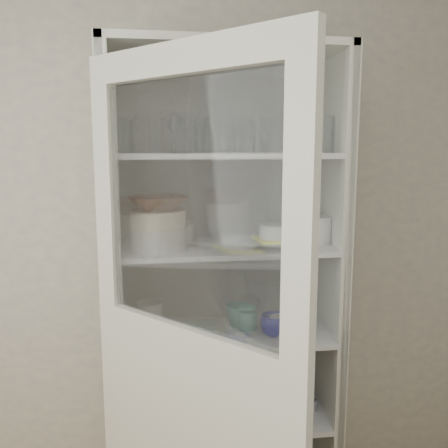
# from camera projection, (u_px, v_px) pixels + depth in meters

# --- Properties ---
(wall_back) EXTENTS (3.60, 0.02, 2.60)m
(wall_back) POSITION_uv_depth(u_px,v_px,m) (176.00, 228.00, 2.28)
(wall_back) COLOR #ABA7A1
(wall_back) RESTS_ON ground
(pantry_cabinet) EXTENTS (1.00, 0.45, 2.10)m
(pantry_cabinet) POSITION_uv_depth(u_px,v_px,m) (222.00, 309.00, 2.20)
(pantry_cabinet) COLOR silver
(pantry_cabinet) RESTS_ON floor
(cupboard_door) EXTENTS (0.64, 0.68, 2.00)m
(cupboard_door) POSITION_uv_depth(u_px,v_px,m) (190.00, 392.00, 1.59)
(cupboard_door) COLOR silver
(cupboard_door) RESTS_ON floor
(tumbler_0) EXTENTS (0.08, 0.08, 0.13)m
(tumbler_0) POSITION_uv_depth(u_px,v_px,m) (124.00, 136.00, 1.85)
(tumbler_0) COLOR silver
(tumbler_0) RESTS_ON shelf_glass
(tumbler_1) EXTENTS (0.07, 0.07, 0.13)m
(tumbler_1) POSITION_uv_depth(u_px,v_px,m) (124.00, 137.00, 1.83)
(tumbler_1) COLOR silver
(tumbler_1) RESTS_ON shelf_glass
(tumbler_2) EXTENTS (0.08, 0.08, 0.15)m
(tumbler_2) POSITION_uv_depth(u_px,v_px,m) (182.00, 134.00, 1.87)
(tumbler_2) COLOR silver
(tumbler_2) RESTS_ON shelf_glass
(tumbler_3) EXTENTS (0.08, 0.08, 0.14)m
(tumbler_3) POSITION_uv_depth(u_px,v_px,m) (260.00, 136.00, 1.91)
(tumbler_3) COLOR silver
(tumbler_3) RESTS_ON shelf_glass
(tumbler_4) EXTENTS (0.08, 0.08, 0.14)m
(tumbler_4) POSITION_uv_depth(u_px,v_px,m) (262.00, 136.00, 1.92)
(tumbler_4) COLOR silver
(tumbler_4) RESTS_ON shelf_glass
(tumbler_5) EXTENTS (0.09, 0.09, 0.15)m
(tumbler_5) POSITION_uv_depth(u_px,v_px,m) (308.00, 134.00, 1.94)
(tumbler_5) COLOR silver
(tumbler_5) RESTS_ON shelf_glass
(tumbler_6) EXTENTS (0.08, 0.08, 0.15)m
(tumbler_6) POSITION_uv_depth(u_px,v_px,m) (326.00, 135.00, 1.96)
(tumbler_6) COLOR silver
(tumbler_6) RESTS_ON shelf_glass
(tumbler_7) EXTENTS (0.10, 0.10, 0.14)m
(tumbler_7) POSITION_uv_depth(u_px,v_px,m) (126.00, 135.00, 1.93)
(tumbler_7) COLOR silver
(tumbler_7) RESTS_ON shelf_glass
(tumbler_8) EXTENTS (0.08, 0.08, 0.13)m
(tumbler_8) POSITION_uv_depth(u_px,v_px,m) (182.00, 137.00, 1.98)
(tumbler_8) COLOR silver
(tumbler_8) RESTS_ON shelf_glass
(tumbler_9) EXTENTS (0.07, 0.07, 0.14)m
(tumbler_9) POSITION_uv_depth(u_px,v_px,m) (203.00, 137.00, 2.03)
(tumbler_9) COLOR silver
(tumbler_9) RESTS_ON shelf_glass
(tumbler_10) EXTENTS (0.08, 0.08, 0.13)m
(tumbler_10) POSITION_uv_depth(u_px,v_px,m) (234.00, 138.00, 1.99)
(tumbler_10) COLOR silver
(tumbler_10) RESTS_ON shelf_glass
(goblet_0) EXTENTS (0.08, 0.08, 0.18)m
(goblet_0) POSITION_uv_depth(u_px,v_px,m) (177.00, 132.00, 2.08)
(goblet_0) COLOR silver
(goblet_0) RESTS_ON shelf_glass
(goblet_1) EXTENTS (0.08, 0.08, 0.18)m
(goblet_1) POSITION_uv_depth(u_px,v_px,m) (213.00, 132.00, 2.08)
(goblet_1) COLOR silver
(goblet_1) RESTS_ON shelf_glass
(goblet_2) EXTENTS (0.07, 0.07, 0.16)m
(goblet_2) POSITION_uv_depth(u_px,v_px,m) (243.00, 134.00, 2.15)
(goblet_2) COLOR silver
(goblet_2) RESTS_ON shelf_glass
(goblet_3) EXTENTS (0.08, 0.08, 0.17)m
(goblet_3) POSITION_uv_depth(u_px,v_px,m) (310.00, 133.00, 2.17)
(goblet_3) COLOR silver
(goblet_3) RESTS_ON shelf_glass
(plate_stack_front) EXTENTS (0.23, 0.23, 0.10)m
(plate_stack_front) POSITION_uv_depth(u_px,v_px,m) (159.00, 238.00, 1.97)
(plate_stack_front) COLOR silver
(plate_stack_front) RESTS_ON shelf_plates
(plate_stack_back) EXTENTS (0.23, 0.23, 0.08)m
(plate_stack_back) POSITION_uv_depth(u_px,v_px,m) (170.00, 232.00, 2.17)
(plate_stack_back) COLOR silver
(plate_stack_back) RESTS_ON shelf_plates
(cream_bowl) EXTENTS (0.30, 0.30, 0.07)m
(cream_bowl) POSITION_uv_depth(u_px,v_px,m) (158.00, 218.00, 1.96)
(cream_bowl) COLOR beige
(cream_bowl) RESTS_ON plate_stack_front
(terracotta_bowl) EXTENTS (0.28, 0.28, 0.06)m
(terracotta_bowl) POSITION_uv_depth(u_px,v_px,m) (158.00, 203.00, 1.95)
(terracotta_bowl) COLOR #4F2A1B
(terracotta_bowl) RESTS_ON cream_bowl
(glass_platter) EXTENTS (0.37, 0.37, 0.02)m
(glass_platter) POSITION_uv_depth(u_px,v_px,m) (275.00, 243.00, 2.09)
(glass_platter) COLOR silver
(glass_platter) RESTS_ON shelf_plates
(yellow_trivet) EXTENTS (0.18, 0.18, 0.01)m
(yellow_trivet) POSITION_uv_depth(u_px,v_px,m) (275.00, 239.00, 2.08)
(yellow_trivet) COLOR #FFF510
(yellow_trivet) RESTS_ON glass_platter
(white_ramekin) EXTENTS (0.15, 0.15, 0.06)m
(white_ramekin) POSITION_uv_depth(u_px,v_px,m) (275.00, 231.00, 2.08)
(white_ramekin) COLOR silver
(white_ramekin) RESTS_ON yellow_trivet
(grey_bowl_stack) EXTENTS (0.15, 0.15, 0.12)m
(grey_bowl_stack) POSITION_uv_depth(u_px,v_px,m) (315.00, 229.00, 2.12)
(grey_bowl_stack) COLOR silver
(grey_bowl_stack) RESTS_ON shelf_plates
(mug_blue) EXTENTS (0.14, 0.14, 0.09)m
(mug_blue) POSITION_uv_depth(u_px,v_px,m) (274.00, 325.00, 2.09)
(mug_blue) COLOR #0D169B
(mug_blue) RESTS_ON shelf_mugs
(mug_teal) EXTENTS (0.13, 0.13, 0.10)m
(mug_teal) POSITION_uv_depth(u_px,v_px,m) (238.00, 315.00, 2.21)
(mug_teal) COLOR #157968
(mug_teal) RESTS_ON shelf_mugs
(mug_white) EXTENTS (0.10, 0.10, 0.09)m
(mug_white) POSITION_uv_depth(u_px,v_px,m) (280.00, 326.00, 2.09)
(mug_white) COLOR silver
(mug_white) RESTS_ON shelf_mugs
(teal_jar) EXTENTS (0.09, 0.09, 0.10)m
(teal_jar) POSITION_uv_depth(u_px,v_px,m) (248.00, 318.00, 2.17)
(teal_jar) COLOR #157968
(teal_jar) RESTS_ON shelf_mugs
(measuring_cups) EXTENTS (0.11, 0.11, 0.04)m
(measuring_cups) POSITION_uv_depth(u_px,v_px,m) (170.00, 334.00, 2.06)
(measuring_cups) COLOR #B9B9B9
(measuring_cups) RESTS_ON shelf_mugs
(white_canister) EXTENTS (0.12, 0.12, 0.13)m
(white_canister) POSITION_uv_depth(u_px,v_px,m) (150.00, 316.00, 2.14)
(white_canister) COLOR silver
(white_canister) RESTS_ON shelf_mugs
(cream_dish) EXTENTS (0.30, 0.30, 0.08)m
(cream_dish) POSITION_uv_depth(u_px,v_px,m) (193.00, 409.00, 2.17)
(cream_dish) COLOR beige
(cream_dish) RESTS_ON shelf_bot
(tin_box) EXTENTS (0.19, 0.14, 0.05)m
(tin_box) POSITION_uv_depth(u_px,v_px,m) (295.00, 400.00, 2.27)
(tin_box) COLOR #9795AB
(tin_box) RESTS_ON shelf_bot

